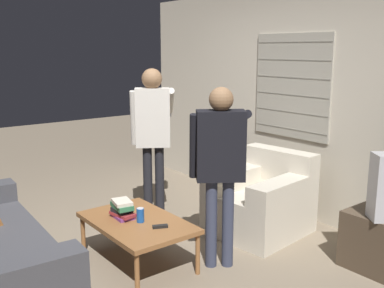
# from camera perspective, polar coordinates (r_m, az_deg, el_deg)

# --- Properties ---
(ground_plane) EXTENTS (16.00, 16.00, 0.00)m
(ground_plane) POSITION_cam_1_polar(r_m,az_deg,el_deg) (4.25, -6.41, -14.13)
(ground_plane) COLOR #7F705B
(wall_back) EXTENTS (5.20, 0.08, 2.55)m
(wall_back) POSITION_cam_1_polar(r_m,az_deg,el_deg) (5.20, 12.72, 5.22)
(wall_back) COLOR beige
(wall_back) RESTS_ON ground_plane
(armchair_beige) EXTENTS (0.93, 1.00, 0.82)m
(armchair_beige) POSITION_cam_1_polar(r_m,az_deg,el_deg) (4.73, 8.87, -7.13)
(armchair_beige) COLOR beige
(armchair_beige) RESTS_ON ground_plane
(coffee_table) EXTENTS (1.04, 0.67, 0.40)m
(coffee_table) POSITION_cam_1_polar(r_m,az_deg,el_deg) (4.01, -6.98, -10.08)
(coffee_table) COLOR brown
(coffee_table) RESTS_ON ground_plane
(person_left_standing) EXTENTS (0.56, 0.71, 1.67)m
(person_left_standing) POSITION_cam_1_polar(r_m,az_deg,el_deg) (4.85, -5.01, 2.27)
(person_left_standing) COLOR black
(person_left_standing) RESTS_ON ground_plane
(person_right_standing) EXTENTS (0.55, 0.76, 1.57)m
(person_right_standing) POSITION_cam_1_polar(r_m,az_deg,el_deg) (3.77, 3.61, -1.52)
(person_right_standing) COLOR #33384C
(person_right_standing) RESTS_ON ground_plane
(book_stack) EXTENTS (0.25, 0.18, 0.17)m
(book_stack) POSITION_cam_1_polar(r_m,az_deg,el_deg) (4.04, -8.85, -8.16)
(book_stack) COLOR #75387F
(book_stack) RESTS_ON coffee_table
(soda_can) EXTENTS (0.07, 0.07, 0.13)m
(soda_can) POSITION_cam_1_polar(r_m,az_deg,el_deg) (3.94, -6.57, -8.95)
(soda_can) COLOR #194C9E
(soda_can) RESTS_ON coffee_table
(spare_remote) EXTENTS (0.09, 0.13, 0.02)m
(spare_remote) POSITION_cam_1_polar(r_m,az_deg,el_deg) (3.82, -4.07, -10.40)
(spare_remote) COLOR black
(spare_remote) RESTS_ON coffee_table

